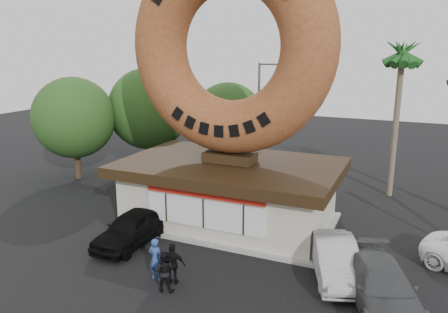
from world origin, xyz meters
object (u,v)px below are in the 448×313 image
person_center (164,271)px  donut_shop (230,190)px  car_grey (382,286)px  giant_donut (230,47)px  car_black (131,228)px  street_lamp (260,112)px  car_silver (335,259)px  person_right (173,264)px  person_left (156,259)px

person_center → donut_shop: bearing=-100.7°
car_grey → person_center: bearing=176.5°
giant_donut → car_grey: 12.61m
person_center → car_black: bearing=-53.2°
car_black → car_grey: car_black is taller
street_lamp → person_center: (2.28, -17.29, -3.67)m
donut_shop → street_lamp: 10.54m
car_black → car_silver: size_ratio=0.99×
giant_donut → car_silver: size_ratio=2.29×
street_lamp → car_grey: bearing=-56.5°
person_center → person_right: (0.05, 0.57, 0.03)m
person_right → car_grey: size_ratio=0.32×
donut_shop → car_black: (-3.16, -4.36, -0.99)m
car_black → car_silver: (9.32, 0.84, -0.02)m
car_grey → car_silver: bearing=122.4°
giant_donut → car_black: 9.89m
street_lamp → person_center: size_ratio=4.93×
person_center → car_silver: 6.86m
donut_shop → street_lamp: street_lamp is taller
donut_shop → street_lamp: bearing=100.5°
giant_donut → car_black: (-3.16, -4.38, -8.29)m
giant_donut → person_left: size_ratio=5.95×
car_silver → person_left: bearing=-173.3°
car_black → car_silver: bearing=5.9°
donut_shop → person_center: donut_shop is taller
giant_donut → person_right: giant_donut is taller
street_lamp → car_silver: size_ratio=1.74×
donut_shop → street_lamp: size_ratio=1.40×
donut_shop → person_right: donut_shop is taller
car_grey → person_right: bearing=172.6°
giant_donut → person_left: giant_donut is taller
street_lamp → person_left: size_ratio=4.52×
car_grey → street_lamp: bearing=103.2°
person_center → car_black: person_center is taller
person_right → donut_shop: bearing=-99.8°
car_silver → car_grey: 2.39m
person_right → car_black: person_right is taller
street_lamp → car_silver: bearing=-59.4°
car_black → person_center: bearing=-38.3°
street_lamp → donut_shop: bearing=-79.5°
person_center → car_silver: bearing=-160.9°
street_lamp → person_right: (2.33, -16.72, -3.64)m
person_center → person_left: bearing=-51.9°
car_silver → person_center: bearing=-166.3°
person_left → person_right: person_left is taller
person_center → car_silver: person_center is taller
car_silver → car_grey: size_ratio=0.88×
giant_donut → car_grey: (8.06, -4.99, -8.31)m
person_right → car_silver: bearing=-164.6°
person_right → car_black: (-3.63, 2.35, -0.07)m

